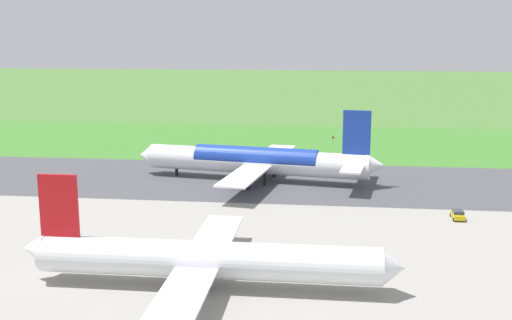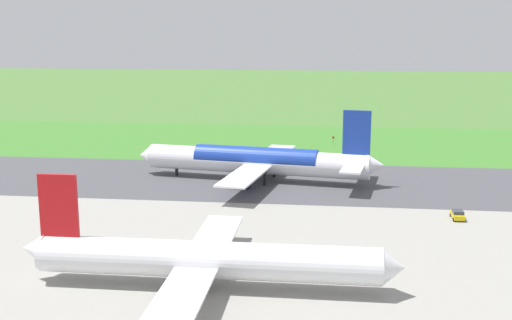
% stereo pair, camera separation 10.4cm
% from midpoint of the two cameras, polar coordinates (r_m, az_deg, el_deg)
% --- Properties ---
extents(ground_plane, '(800.00, 800.00, 0.00)m').
position_cam_midpoint_polar(ground_plane, '(134.13, 1.32, -1.92)').
color(ground_plane, '#477233').
extents(runway_asphalt, '(600.00, 37.04, 0.06)m').
position_cam_midpoint_polar(runway_asphalt, '(134.12, 1.32, -1.90)').
color(runway_asphalt, '#47474C').
rests_on(runway_asphalt, ground).
extents(apron_concrete, '(440.00, 110.00, 0.05)m').
position_cam_midpoint_polar(apron_concrete, '(73.74, -3.60, -13.47)').
color(apron_concrete, gray).
rests_on(apron_concrete, ground).
extents(grass_verge_foreground, '(600.00, 80.00, 0.04)m').
position_cam_midpoint_polar(grass_verge_foreground, '(174.15, 2.61, 1.21)').
color(grass_verge_foreground, '#3C782B').
rests_on(grass_verge_foreground, ground).
extents(airliner_main, '(54.04, 44.40, 15.88)m').
position_cam_midpoint_polar(airliner_main, '(133.42, 0.13, -0.07)').
color(airliner_main, white).
rests_on(airliner_main, ground).
extents(airliner_parked_mid, '(47.79, 38.98, 13.99)m').
position_cam_midpoint_polar(airliner_parked_mid, '(78.35, -4.66, -8.93)').
color(airliner_parked_mid, white).
rests_on(airliner_parked_mid, ground).
extents(service_car_followme, '(1.92, 4.20, 1.62)m').
position_cam_midpoint_polar(service_car_followme, '(112.13, 17.81, -4.73)').
color(service_car_followme, gold).
rests_on(service_car_followme, ground).
extents(no_stopping_sign, '(0.60, 0.10, 2.42)m').
position_cam_midpoint_polar(no_stopping_sign, '(178.04, 7.00, 1.82)').
color(no_stopping_sign, slate).
rests_on(no_stopping_sign, ground).
extents(traffic_cone_orange, '(0.40, 0.40, 0.55)m').
position_cam_midpoint_polar(traffic_cone_orange, '(174.65, 5.08, 1.29)').
color(traffic_cone_orange, orange).
rests_on(traffic_cone_orange, ground).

